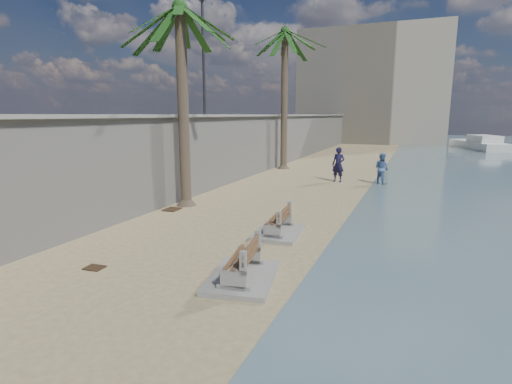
% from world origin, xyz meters
% --- Properties ---
extents(ground_plane, '(140.00, 140.00, 0.00)m').
position_xyz_m(ground_plane, '(0.00, 0.00, 0.00)').
color(ground_plane, tan).
extents(seawall, '(0.45, 70.00, 3.50)m').
position_xyz_m(seawall, '(-5.20, 20.00, 1.75)').
color(seawall, gray).
rests_on(seawall, ground_plane).
extents(wall_cap, '(0.80, 70.00, 0.12)m').
position_xyz_m(wall_cap, '(-5.20, 20.00, 3.55)').
color(wall_cap, gray).
rests_on(wall_cap, seawall).
extents(end_building, '(18.00, 12.00, 14.00)m').
position_xyz_m(end_building, '(-2.00, 52.00, 7.00)').
color(end_building, '#B7AA93').
rests_on(end_building, ground_plane).
extents(bench_near, '(1.75, 2.26, 0.85)m').
position_xyz_m(bench_near, '(0.75, 3.14, 0.37)').
color(bench_near, gray).
rests_on(bench_near, ground_plane).
extents(bench_far, '(1.49, 2.05, 0.81)m').
position_xyz_m(bench_far, '(0.35, 6.70, 0.35)').
color(bench_far, gray).
rests_on(bench_far, ground_plane).
extents(palm_mid, '(5.00, 5.00, 8.39)m').
position_xyz_m(palm_mid, '(-4.38, 9.06, 7.39)').
color(palm_mid, brown).
rests_on(palm_mid, ground_plane).
extents(palm_back, '(5.00, 5.00, 9.71)m').
position_xyz_m(palm_back, '(-4.29, 21.15, 8.65)').
color(palm_back, brown).
rests_on(palm_back, ground_plane).
extents(streetlight, '(0.28, 0.28, 5.12)m').
position_xyz_m(streetlight, '(-5.10, 12.00, 6.64)').
color(streetlight, '#2D2D33').
rests_on(streetlight, wall_cap).
extents(person_a, '(0.87, 0.67, 2.16)m').
position_xyz_m(person_a, '(0.17, 17.09, 1.08)').
color(person_a, '#161334').
rests_on(person_a, ground_plane).
extents(person_b, '(1.10, 1.05, 1.81)m').
position_xyz_m(person_b, '(2.40, 17.34, 0.90)').
color(person_b, '#5373AD').
rests_on(person_b, ground_plane).
extents(yacht_far, '(5.24, 9.69, 1.50)m').
position_xyz_m(yacht_far, '(9.95, 43.92, 0.35)').
color(yacht_far, silver).
rests_on(yacht_far, bay_water).
extents(debris_c, '(0.57, 0.70, 0.03)m').
position_xyz_m(debris_c, '(-4.48, 8.17, 0.01)').
color(debris_c, '#382616').
rests_on(debris_c, ground_plane).
extents(debris_d, '(0.47, 0.39, 0.03)m').
position_xyz_m(debris_d, '(-2.79, 2.43, 0.01)').
color(debris_d, '#382616').
rests_on(debris_d, ground_plane).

